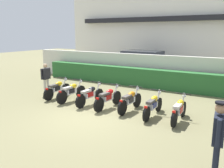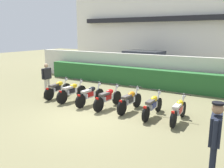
{
  "view_description": "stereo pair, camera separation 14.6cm",
  "coord_description": "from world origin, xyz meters",
  "px_view_note": "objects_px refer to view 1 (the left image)",
  "views": [
    {
      "loc": [
        5.15,
        -6.86,
        3.15
      ],
      "look_at": [
        0.0,
        1.79,
        0.98
      ],
      "focal_mm": 38.24,
      "sensor_mm": 36.0,
      "label": 1
    },
    {
      "loc": [
        5.28,
        -6.79,
        3.15
      ],
      "look_at": [
        0.0,
        1.79,
        0.98
      ],
      "focal_mm": 38.24,
      "sensor_mm": 36.0,
      "label": 2
    }
  ],
  "objects_px": {
    "parked_car": "(144,64)",
    "motorcycle_in_row_4": "(130,100)",
    "officer_0": "(218,134)",
    "motorcycle_in_row_0": "(57,89)",
    "motorcycle_in_row_2": "(90,95)",
    "motorcycle_in_row_1": "(71,92)",
    "inspector_person": "(46,76)",
    "motorcycle_in_row_6": "(179,110)",
    "motorcycle_in_row_3": "(108,98)",
    "motorcycle_in_row_5": "(153,105)"
  },
  "relations": [
    {
      "from": "motorcycle_in_row_5",
      "to": "motorcycle_in_row_6",
      "type": "distance_m",
      "value": 1.02
    },
    {
      "from": "motorcycle_in_row_0",
      "to": "parked_car",
      "type": "bearing_deg",
      "value": -12.36
    },
    {
      "from": "motorcycle_in_row_1",
      "to": "motorcycle_in_row_5",
      "type": "xyz_separation_m",
      "value": [
        4.06,
        -0.04,
        -0.01
      ]
    },
    {
      "from": "officer_0",
      "to": "motorcycle_in_row_6",
      "type": "bearing_deg",
      "value": -67.34
    },
    {
      "from": "motorcycle_in_row_3",
      "to": "motorcycle_in_row_5",
      "type": "height_order",
      "value": "motorcycle_in_row_3"
    },
    {
      "from": "motorcycle_in_row_3",
      "to": "motorcycle_in_row_4",
      "type": "xyz_separation_m",
      "value": [
        0.99,
        0.11,
        0.0
      ]
    },
    {
      "from": "motorcycle_in_row_1",
      "to": "motorcycle_in_row_0",
      "type": "bearing_deg",
      "value": 87.44
    },
    {
      "from": "motorcycle_in_row_4",
      "to": "inspector_person",
      "type": "distance_m",
      "value": 5.06
    },
    {
      "from": "officer_0",
      "to": "motorcycle_in_row_1",
      "type": "bearing_deg",
      "value": -30.66
    },
    {
      "from": "motorcycle_in_row_3",
      "to": "motorcycle_in_row_4",
      "type": "bearing_deg",
      "value": -80.83
    },
    {
      "from": "motorcycle_in_row_4",
      "to": "parked_car",
      "type": "bearing_deg",
      "value": 21.78
    },
    {
      "from": "motorcycle_in_row_2",
      "to": "motorcycle_in_row_1",
      "type": "bearing_deg",
      "value": 91.54
    },
    {
      "from": "motorcycle_in_row_0",
      "to": "motorcycle_in_row_3",
      "type": "relative_size",
      "value": 0.96
    },
    {
      "from": "motorcycle_in_row_4",
      "to": "motorcycle_in_row_5",
      "type": "distance_m",
      "value": 1.04
    },
    {
      "from": "motorcycle_in_row_3",
      "to": "officer_0",
      "type": "bearing_deg",
      "value": -120.78
    },
    {
      "from": "parked_car",
      "to": "motorcycle_in_row_4",
      "type": "bearing_deg",
      "value": -67.42
    },
    {
      "from": "motorcycle_in_row_6",
      "to": "inspector_person",
      "type": "relative_size",
      "value": 1.15
    },
    {
      "from": "parked_car",
      "to": "motorcycle_in_row_5",
      "type": "bearing_deg",
      "value": -60.99
    },
    {
      "from": "inspector_person",
      "to": "motorcycle_in_row_6",
      "type": "bearing_deg",
      "value": -3.65
    },
    {
      "from": "motorcycle_in_row_4",
      "to": "motorcycle_in_row_6",
      "type": "xyz_separation_m",
      "value": [
        2.05,
        -0.16,
        -0.01
      ]
    },
    {
      "from": "motorcycle_in_row_2",
      "to": "motorcycle_in_row_4",
      "type": "bearing_deg",
      "value": -85.51
    },
    {
      "from": "motorcycle_in_row_3",
      "to": "motorcycle_in_row_5",
      "type": "distance_m",
      "value": 2.02
    },
    {
      "from": "officer_0",
      "to": "motorcycle_in_row_0",
      "type": "bearing_deg",
      "value": -28.33
    },
    {
      "from": "parked_car",
      "to": "motorcycle_in_row_4",
      "type": "height_order",
      "value": "parked_car"
    },
    {
      "from": "motorcycle_in_row_0",
      "to": "inspector_person",
      "type": "xyz_separation_m",
      "value": [
        -1.01,
        0.26,
        0.49
      ]
    },
    {
      "from": "motorcycle_in_row_0",
      "to": "motorcycle_in_row_3",
      "type": "height_order",
      "value": "motorcycle_in_row_3"
    },
    {
      "from": "motorcycle_in_row_0",
      "to": "officer_0",
      "type": "height_order",
      "value": "officer_0"
    },
    {
      "from": "motorcycle_in_row_4",
      "to": "motorcycle_in_row_3",
      "type": "bearing_deg",
      "value": 98.55
    },
    {
      "from": "motorcycle_in_row_0",
      "to": "motorcycle_in_row_6",
      "type": "distance_m",
      "value": 6.07
    },
    {
      "from": "motorcycle_in_row_6",
      "to": "motorcycle_in_row_4",
      "type": "bearing_deg",
      "value": 84.37
    },
    {
      "from": "motorcycle_in_row_4",
      "to": "inspector_person",
      "type": "xyz_separation_m",
      "value": [
        -5.03,
        0.29,
        0.49
      ]
    },
    {
      "from": "motorcycle_in_row_6",
      "to": "officer_0",
      "type": "height_order",
      "value": "officer_0"
    },
    {
      "from": "motorcycle_in_row_1",
      "to": "officer_0",
      "type": "height_order",
      "value": "officer_0"
    },
    {
      "from": "motorcycle_in_row_3",
      "to": "motorcycle_in_row_5",
      "type": "bearing_deg",
      "value": -86.87
    },
    {
      "from": "motorcycle_in_row_5",
      "to": "inspector_person",
      "type": "bearing_deg",
      "value": 85.25
    },
    {
      "from": "parked_car",
      "to": "motorcycle_in_row_5",
      "type": "relative_size",
      "value": 2.41
    },
    {
      "from": "motorcycle_in_row_3",
      "to": "officer_0",
      "type": "height_order",
      "value": "officer_0"
    },
    {
      "from": "parked_car",
      "to": "inspector_person",
      "type": "height_order",
      "value": "parked_car"
    },
    {
      "from": "motorcycle_in_row_3",
      "to": "inspector_person",
      "type": "relative_size",
      "value": 1.21
    },
    {
      "from": "inspector_person",
      "to": "motorcycle_in_row_2",
      "type": "bearing_deg",
      "value": -6.74
    },
    {
      "from": "motorcycle_in_row_5",
      "to": "motorcycle_in_row_6",
      "type": "relative_size",
      "value": 1.04
    },
    {
      "from": "parked_car",
      "to": "motorcycle_in_row_4",
      "type": "distance_m",
      "value": 7.92
    },
    {
      "from": "motorcycle_in_row_4",
      "to": "motorcycle_in_row_5",
      "type": "bearing_deg",
      "value": -93.27
    },
    {
      "from": "motorcycle_in_row_3",
      "to": "motorcycle_in_row_2",
      "type": "bearing_deg",
      "value": 91.41
    },
    {
      "from": "parked_car",
      "to": "motorcycle_in_row_5",
      "type": "distance_m",
      "value": 8.41
    },
    {
      "from": "officer_0",
      "to": "parked_car",
      "type": "bearing_deg",
      "value": -64.87
    },
    {
      "from": "motorcycle_in_row_6",
      "to": "officer_0",
      "type": "distance_m",
      "value": 3.54
    },
    {
      "from": "motorcycle_in_row_2",
      "to": "motorcycle_in_row_3",
      "type": "xyz_separation_m",
      "value": [
        0.96,
        -0.03,
        0.0
      ]
    },
    {
      "from": "motorcycle_in_row_6",
      "to": "parked_car",
      "type": "bearing_deg",
      "value": 30.4
    },
    {
      "from": "motorcycle_in_row_1",
      "to": "officer_0",
      "type": "xyz_separation_m",
      "value": [
        6.71,
        -3.18,
        0.6
      ]
    }
  ]
}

